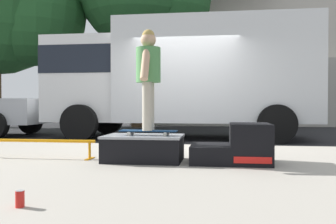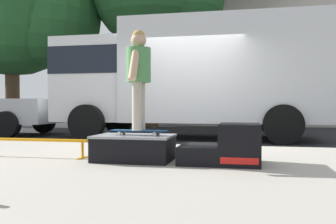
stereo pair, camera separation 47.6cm
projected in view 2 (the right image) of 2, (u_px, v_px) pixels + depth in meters
name	position (u px, v px, depth m)	size (l,w,h in m)	color
ground_plane	(183.00, 148.00, 7.59)	(140.00, 140.00, 0.00)	black
sidewalk_slab	(145.00, 170.00, 4.65)	(50.00, 5.00, 0.12)	#A8A093
skate_box	(134.00, 147.00, 5.01)	(1.06, 0.72, 0.35)	black
kicker_ramp	(227.00, 147.00, 4.75)	(1.03, 0.74, 0.52)	black
grind_rail	(34.00, 143.00, 5.39)	(1.70, 0.28, 0.27)	orange
skateboard	(139.00, 131.00, 4.99)	(0.79, 0.24, 0.07)	navy
skater_kid	(139.00, 71.00, 4.98)	(0.33, 0.70, 1.36)	#B7AD99
box_truck	(186.00, 74.00, 9.77)	(6.91, 2.63, 3.05)	silver
street_tree_main	(20.00, 3.00, 14.98)	(6.91, 6.28, 8.38)	brown
house_behind	(249.00, 41.00, 19.02)	(9.54, 8.22, 8.40)	beige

